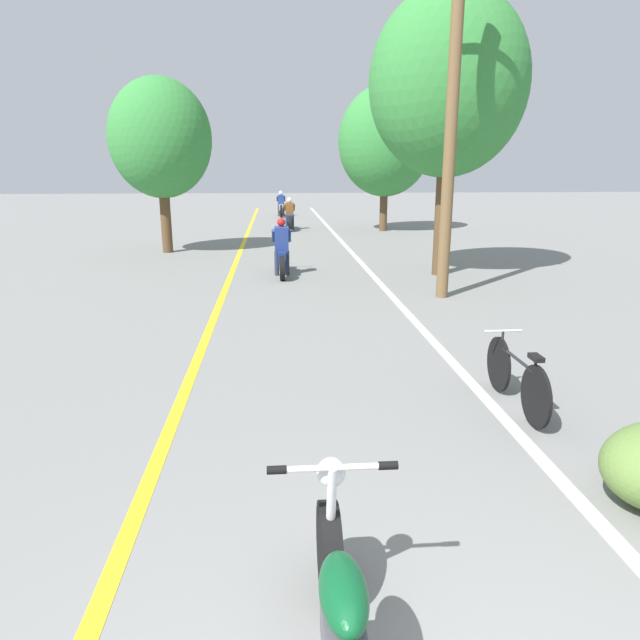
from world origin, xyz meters
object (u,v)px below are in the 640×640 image
Objects in this scene: roadside_tree_right_far at (385,141)px; motorcycle_foreground at (342,622)px; motorcycle_rider_lead at (282,254)px; roadside_tree_left at (160,139)px; utility_pole at (452,112)px; motorcycle_rider_mid at (290,218)px; bicycle_parked at (516,377)px; motorcycle_rider_far at (281,207)px; roadside_tree_right_near at (448,84)px.

roadside_tree_right_far is 22.36m from motorcycle_foreground.
roadside_tree_left is at bearing 129.93° from motorcycle_rider_lead.
utility_pole is 12.81m from roadside_tree_right_far.
roadside_tree_left is 2.49× the size of motorcycle_rider_mid.
motorcycle_rider_lead is (-3.26, 2.77, -3.09)m from utility_pole.
roadside_tree_left is at bearing 134.18° from utility_pole.
utility_pole is 3.50× the size of motorcycle_rider_lead.
roadside_tree_left reaches higher than motorcycle_rider_lead.
bicycle_parked is (-0.79, -5.57, -3.26)m from utility_pole.
motorcycle_rider_lead is 10.71m from motorcycle_rider_mid.
motorcycle_rider_lead is 0.96× the size of motorcycle_rider_mid.
roadside_tree_left is 2.56× the size of motorcycle_foreground.
bicycle_parked is at bearing 55.42° from motorcycle_foreground.
motorcycle_rider_far is at bearing 89.87° from motorcycle_foreground.
motorcycle_foreground is 4.11m from bicycle_parked.
motorcycle_rider_far reaches higher than bicycle_parked.
roadside_tree_right_near is 3.28× the size of motorcycle_rider_lead.
roadside_tree_left is 8.16m from motorcycle_rider_mid.
motorcycle_rider_lead is (-0.14, 11.72, 0.12)m from motorcycle_foreground.
utility_pole is at bearing -45.82° from roadside_tree_left.
roadside_tree_right_far is at bearing 66.15° from motorcycle_rider_lead.
roadside_tree_right_near reaches higher than motorcycle_rider_far.
motorcycle_rider_lead is 8.70m from bicycle_parked.
roadside_tree_right_near is 12.76m from motorcycle_foreground.
motorcycle_rider_lead is at bearing -50.07° from roadside_tree_left.
motorcycle_rider_far is at bearing 98.47° from utility_pole.
motorcycle_foreground is at bearing -90.13° from motorcycle_rider_far.
roadside_tree_left reaches higher than bicycle_parked.
roadside_tree_right_far is 9.37m from motorcycle_rider_far.
roadside_tree_right_far is at bearing 83.95° from bicycle_parked.
utility_pole is at bearing 70.78° from motorcycle_foreground.
roadside_tree_left is 14.33m from motorcycle_rider_far.
motorcycle_foreground is at bearing -124.58° from bicycle_parked.
roadside_tree_right_near reaches higher than bicycle_parked.
roadside_tree_right_near is (0.65, 2.54, 0.84)m from utility_pole.
roadside_tree_right_near is 8.75m from roadside_tree_left.
bicycle_parked is at bearing -73.48° from motorcycle_rider_lead.
roadside_tree_right_near reaches higher than motorcycle_rider_lead.
utility_pole reaches higher than motorcycle_rider_far.
utility_pole is 3.25× the size of motorcycle_rider_far.
roadside_tree_left is at bearing -121.93° from motorcycle_rider_mid.
motorcycle_rider_mid is at bearing 107.40° from roadside_tree_right_near.
utility_pole is 2.76m from roadside_tree_right_near.
bicycle_parked is (1.99, -19.04, -0.16)m from motorcycle_rider_mid.
roadside_tree_right_near is 3.05× the size of motorcycle_rider_far.
roadside_tree_right_far is 3.52× the size of bicycle_parked.
roadside_tree_right_near is at bearing 75.72° from utility_pole.
motorcycle_rider_far is at bearing 101.64° from roadside_tree_right_near.
utility_pole is 3.46× the size of motorcycle_foreground.
bicycle_parked is at bearing -84.04° from motorcycle_rider_mid.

